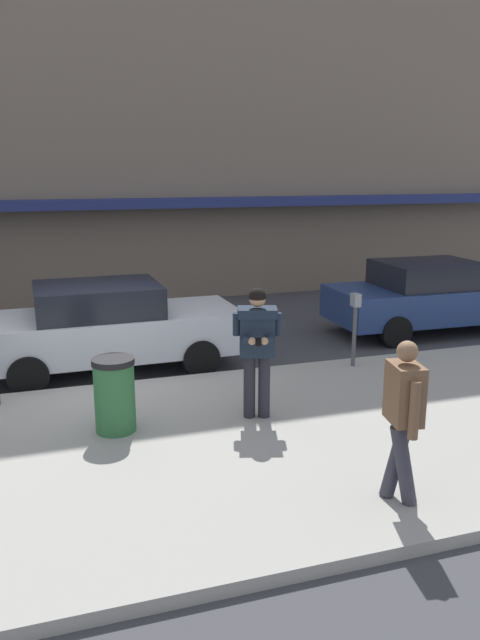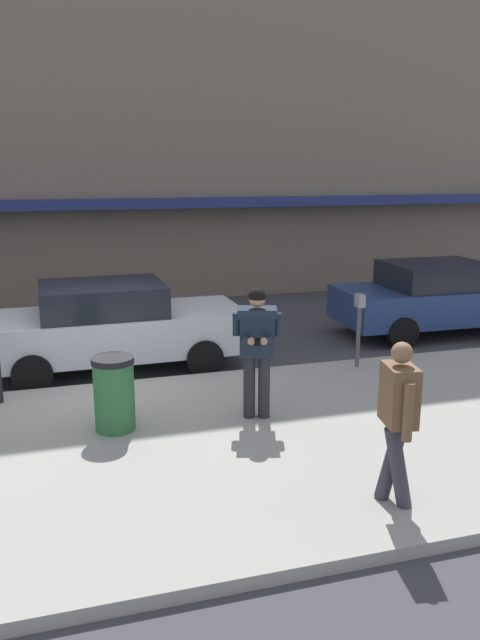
{
  "view_description": "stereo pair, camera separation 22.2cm",
  "coord_description": "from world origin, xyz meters",
  "px_view_note": "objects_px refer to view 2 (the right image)",
  "views": [
    {
      "loc": [
        -0.83,
        -9.77,
        3.45
      ],
      "look_at": [
        1.67,
        -2.1,
        1.49
      ],
      "focal_mm": 35.0,
      "sensor_mm": 36.0,
      "label": 1
    },
    {
      "loc": [
        -0.61,
        -9.83,
        3.45
      ],
      "look_at": [
        1.67,
        -2.1,
        1.49
      ],
      "focal_mm": 35.0,
      "sensor_mm": 36.0,
      "label": 2
    }
  ],
  "objects_px": {
    "parked_sedan_mid": "(112,325)",
    "pedestrian_dark_coat": "(398,413)",
    "man_texting_on_phone": "(257,339)",
    "parking_meter": "(359,320)",
    "parked_sedan_far": "(440,297)",
    "trash_bin": "(114,393)"
  },
  "relations": [
    {
      "from": "parked_sedan_mid",
      "to": "parked_sedan_far",
      "type": "xyz_separation_m",
      "value": [
        6.94,
        0.52,
        0.0
      ]
    },
    {
      "from": "parked_sedan_far",
      "to": "pedestrian_dark_coat",
      "type": "distance_m",
      "value": 7.75
    },
    {
      "from": "parking_meter",
      "to": "trash_bin",
      "type": "height_order",
      "value": "parking_meter"
    },
    {
      "from": "parked_sedan_mid",
      "to": "pedestrian_dark_coat",
      "type": "relative_size",
      "value": 2.67
    },
    {
      "from": "parked_sedan_far",
      "to": "parking_meter",
      "type": "xyz_separation_m",
      "value": [
        -2.95,
        -2.03,
        0.18
      ]
    },
    {
      "from": "parked_sedan_far",
      "to": "man_texting_on_phone",
      "type": "distance_m",
      "value": 6.46
    },
    {
      "from": "man_texting_on_phone",
      "to": "parked_sedan_mid",
      "type": "bearing_deg",
      "value": 117.47
    },
    {
      "from": "man_texting_on_phone",
      "to": "pedestrian_dark_coat",
      "type": "bearing_deg",
      "value": -75.62
    },
    {
      "from": "man_texting_on_phone",
      "to": "trash_bin",
      "type": "height_order",
      "value": "man_texting_on_phone"
    },
    {
      "from": "parked_sedan_mid",
      "to": "man_texting_on_phone",
      "type": "height_order",
      "value": "man_texting_on_phone"
    },
    {
      "from": "man_texting_on_phone",
      "to": "parking_meter",
      "type": "bearing_deg",
      "value": 34.93
    },
    {
      "from": "pedestrian_dark_coat",
      "to": "parking_meter",
      "type": "height_order",
      "value": "pedestrian_dark_coat"
    },
    {
      "from": "parked_sedan_far",
      "to": "pedestrian_dark_coat",
      "type": "bearing_deg",
      "value": -126.95
    },
    {
      "from": "parked_sedan_mid",
      "to": "trash_bin",
      "type": "bearing_deg",
      "value": -94.76
    },
    {
      "from": "parked_sedan_mid",
      "to": "pedestrian_dark_coat",
      "type": "xyz_separation_m",
      "value": [
        2.28,
        -5.67,
        0.32
      ]
    },
    {
      "from": "parked_sedan_far",
      "to": "man_texting_on_phone",
      "type": "bearing_deg",
      "value": -145.31
    },
    {
      "from": "parked_sedan_mid",
      "to": "pedestrian_dark_coat",
      "type": "bearing_deg",
      "value": -68.06
    },
    {
      "from": "parked_sedan_mid",
      "to": "trash_bin",
      "type": "xyz_separation_m",
      "value": [
        -0.25,
        -3.01,
        -0.16
      ]
    },
    {
      "from": "parked_sedan_far",
      "to": "parking_meter",
      "type": "bearing_deg",
      "value": -145.51
    },
    {
      "from": "parked_sedan_far",
      "to": "man_texting_on_phone",
      "type": "xyz_separation_m",
      "value": [
        -5.3,
        -3.67,
        0.46
      ]
    },
    {
      "from": "parking_meter",
      "to": "parked_sedan_far",
      "type": "bearing_deg",
      "value": 34.49
    },
    {
      "from": "parked_sedan_far",
      "to": "trash_bin",
      "type": "distance_m",
      "value": 8.01
    }
  ]
}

